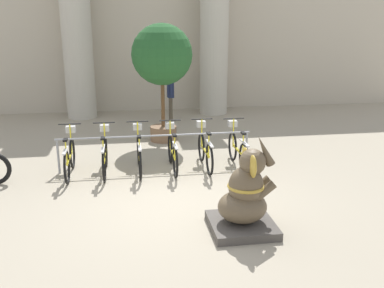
{
  "coord_description": "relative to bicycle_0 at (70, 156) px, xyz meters",
  "views": [
    {
      "loc": [
        -0.81,
        -7.06,
        3.15
      ],
      "look_at": [
        0.36,
        0.32,
        1.0
      ],
      "focal_mm": 40.0,
      "sensor_mm": 36.0,
      "label": 1
    }
  ],
  "objects": [
    {
      "name": "column_left",
      "position": [
        -0.25,
        5.78,
        2.22
      ],
      "size": [
        1.21,
        1.21,
        5.16
      ],
      "color": "#BCB7A8",
      "rests_on": "ground_plane"
    },
    {
      "name": "elephant_statue",
      "position": [
        2.98,
        -2.98,
        0.11
      ],
      "size": [
        0.99,
        0.99,
        1.54
      ],
      "color": "#4C4742",
      "rests_on": "ground_plane"
    },
    {
      "name": "potted_tree",
      "position": [
        2.21,
        2.41,
        1.81
      ],
      "size": [
        1.59,
        1.59,
        3.12
      ],
      "color": "brown",
      "rests_on": "ground_plane"
    },
    {
      "name": "bicycle_2",
      "position": [
        1.46,
        0.02,
        0.0
      ],
      "size": [
        0.48,
        1.66,
        1.02
      ],
      "color": "black",
      "rests_on": "ground_plane"
    },
    {
      "name": "column_right",
      "position": [
        4.29,
        5.78,
        2.22
      ],
      "size": [
        1.21,
        1.21,
        5.16
      ],
      "color": "#BCB7A8",
      "rests_on": "ground_plane"
    },
    {
      "name": "bicycle_5",
      "position": [
        3.64,
        -0.03,
        0.0
      ],
      "size": [
        0.48,
        1.66,
        1.02
      ],
      "color": "black",
      "rests_on": "ground_plane"
    },
    {
      "name": "bicycle_1",
      "position": [
        0.73,
        0.01,
        0.0
      ],
      "size": [
        0.48,
        1.66,
        1.02
      ],
      "color": "black",
      "rests_on": "ground_plane"
    },
    {
      "name": "bicycle_4",
      "position": [
        2.92,
        0.04,
        0.0
      ],
      "size": [
        0.48,
        1.66,
        1.02
      ],
      "color": "black",
      "rests_on": "ground_plane"
    },
    {
      "name": "ground_plane",
      "position": [
        2.02,
        -1.82,
        -0.41
      ],
      "size": [
        60.0,
        60.0,
        0.0
      ],
      "primitive_type": "plane",
      "color": "#9E937F"
    },
    {
      "name": "bicycle_0",
      "position": [
        0.0,
        0.0,
        0.0
      ],
      "size": [
        0.48,
        1.66,
        1.02
      ],
      "color": "black",
      "rests_on": "ground_plane"
    },
    {
      "name": "building_facade",
      "position": [
        2.02,
        6.78,
        2.59
      ],
      "size": [
        20.0,
        0.2,
        6.0
      ],
      "color": "#BCB29E",
      "rests_on": "ground_plane"
    },
    {
      "name": "bike_rack",
      "position": [
        1.82,
        0.13,
        0.21
      ],
      "size": [
        4.24,
        0.05,
        0.77
      ],
      "color": "gray",
      "rests_on": "ground_plane"
    },
    {
      "name": "person_pedestrian",
      "position": [
        2.66,
        4.76,
        0.55
      ],
      "size": [
        0.21,
        0.47,
        1.6
      ],
      "color": "brown",
      "rests_on": "ground_plane"
    },
    {
      "name": "bicycle_3",
      "position": [
        2.19,
        0.02,
        0.0
      ],
      "size": [
        0.48,
        1.66,
        1.02
      ],
      "color": "black",
      "rests_on": "ground_plane"
    }
  ]
}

